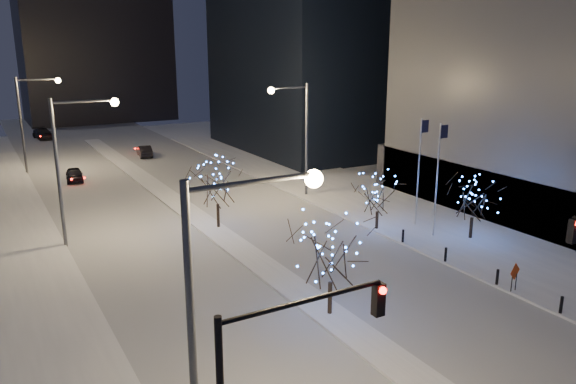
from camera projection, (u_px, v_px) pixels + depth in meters
road at (171, 199)px, 49.62m from camera, size 20.00×130.00×0.02m
median at (190, 213)px, 45.41m from camera, size 2.00×80.00×0.15m
east_sidewalk at (416, 217)px, 44.21m from camera, size 10.00×90.00×0.15m
west_sidewalk at (9, 298)px, 30.32m from camera, size 8.00×90.00×0.15m
street_lamp_w_near at (225, 295)px, 15.98m from camera, size 4.40×0.56×10.00m
street_lamp_w_mid at (73, 151)px, 36.95m from camera, size 4.40×0.56×10.00m
street_lamp_w_far at (31, 111)px, 57.91m from camera, size 4.40×0.56×10.00m
street_lamp_east at (298, 125)px, 48.59m from camera, size 3.90×0.56×10.00m
traffic_signal_west at (275, 379)px, 14.99m from camera, size 5.26×0.43×7.00m
flagpoles at (429, 168)px, 39.90m from camera, size 1.35×2.60×8.00m
bollards at (470, 265)px, 33.39m from camera, size 0.16×12.16×0.90m
car_near at (74, 175)px, 55.79m from camera, size 2.01×4.02×1.31m
car_mid at (144, 151)px, 67.79m from camera, size 1.95×4.24×1.35m
car_far at (43, 134)px, 80.01m from camera, size 2.76×5.29×1.47m
holiday_tree_median_near at (331, 251)px, 27.61m from camera, size 5.08×5.08×5.36m
holiday_tree_median_far at (217, 184)px, 40.88m from camera, size 4.22×4.22×5.14m
holiday_tree_plaza_near at (474, 199)px, 38.70m from camera, size 4.07×4.07×4.46m
holiday_tree_plaza_far at (378, 195)px, 40.74m from camera, size 4.03×4.03×4.03m
construction_sign at (515, 274)px, 30.76m from camera, size 0.98×0.23×1.64m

